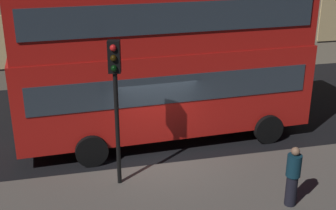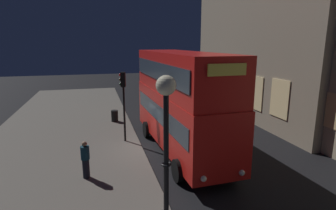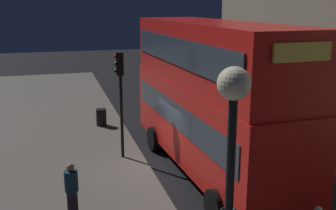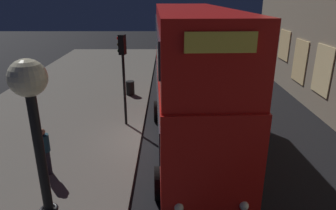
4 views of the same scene
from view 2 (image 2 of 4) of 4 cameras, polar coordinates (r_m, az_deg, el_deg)
ground_plane at (r=15.82m, az=-3.09°, el=-9.16°), size 80.00×80.00×0.00m
sidewalk_slab at (r=15.68m, az=-22.10°, el=-10.10°), size 44.00×9.09×0.12m
building_with_clock at (r=25.29m, az=23.63°, el=16.50°), size 16.88×8.65×15.97m
double_decker_bus at (r=14.83m, az=2.63°, el=1.65°), size 10.06×3.19×5.43m
traffic_light_near_kerb at (r=16.19m, az=-9.24°, el=2.61°), size 0.37×0.39×4.14m
street_lamp at (r=6.96m, az=-0.40°, el=-4.33°), size 0.51×0.51×5.03m
pedestrian at (r=12.66m, az=-16.71°, el=-10.72°), size 0.38×0.38×1.67m
litter_bin at (r=21.05m, az=-10.98°, el=-2.22°), size 0.51×0.51×0.84m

